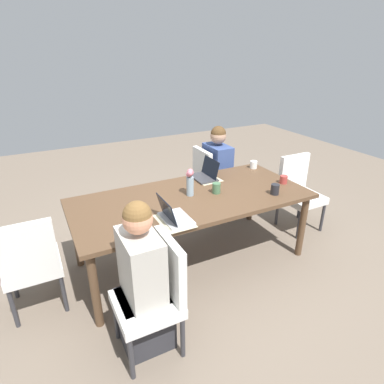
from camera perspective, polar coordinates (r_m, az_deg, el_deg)
name	(u,v)px	position (r m, az deg, el deg)	size (l,w,h in m)	color
ground_plane	(192,259)	(3.53, 0.00, -11.77)	(10.00, 10.00, 0.00)	#756656
dining_table	(192,203)	(3.18, 0.00, -1.90)	(2.32, 1.06, 0.74)	brown
chair_far_left_near	(156,291)	(2.40, -6.40, -17.06)	(0.44, 0.44, 0.90)	silver
person_far_left_near	(143,286)	(2.41, -8.70, -16.19)	(0.36, 0.40, 1.19)	#2D2D33
chair_near_left_mid	(210,178)	(4.27, 3.13, 2.49)	(0.44, 0.44, 0.90)	silver
person_near_left_mid	(217,177)	(4.25, 4.42, 2.74)	(0.36, 0.40, 1.19)	#2D2D33
chair_head_left_left_far	(298,189)	(4.14, 18.31, 0.51)	(0.44, 0.44, 0.90)	silver
chair_head_right_right_near	(31,262)	(2.96, -26.61, -10.95)	(0.44, 0.44, 0.90)	silver
flower_vase	(190,180)	(3.12, -0.34, 2.16)	(0.09, 0.10, 0.28)	#8EA8B7
placemat_far_left_near	(174,221)	(2.72, -3.14, -5.15)	(0.36, 0.26, 0.00)	beige
placemat_near_left_mid	(205,178)	(3.61, 2.32, 2.49)	(0.36, 0.26, 0.00)	beige
laptop_far_left_near	(173,216)	(2.72, -3.35, -4.23)	(0.22, 0.32, 0.21)	silver
laptop_near_left_mid	(205,174)	(3.59, 2.40, 3.12)	(0.22, 0.32, 0.21)	#38383D
coffee_mug_near_left	(254,165)	(3.97, 10.84, 4.78)	(0.09, 0.09, 0.09)	white
coffee_mug_near_right	(284,180)	(3.59, 15.89, 2.14)	(0.08, 0.08, 0.08)	#AD3D38
coffee_mug_centre_left	(216,188)	(3.22, 4.34, 0.69)	(0.08, 0.08, 0.11)	#47704C
coffee_mug_centre_right	(275,189)	(3.29, 14.46, 0.47)	(0.08, 0.08, 0.11)	#232328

